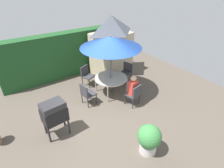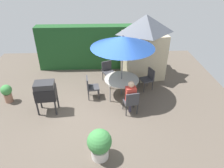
{
  "view_description": "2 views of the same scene",
  "coord_description": "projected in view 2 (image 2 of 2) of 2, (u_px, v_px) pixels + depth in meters",
  "views": [
    {
      "loc": [
        -2.57,
        -4.44,
        4.32
      ],
      "look_at": [
        0.58,
        0.13,
        0.96
      ],
      "focal_mm": 28.83,
      "sensor_mm": 36.0,
      "label": 1
    },
    {
      "loc": [
        0.37,
        -6.05,
        4.66
      ],
      "look_at": [
        0.65,
        0.25,
        0.88
      ],
      "focal_mm": 32.82,
      "sensor_mm": 36.0,
      "label": 2
    }
  ],
  "objects": [
    {
      "name": "person_in_red",
      "position": [
        131.0,
        93.0,
        7.0
      ],
      "size": [
        0.38,
        0.3,
        1.26
      ],
      "color": "#CC3D33",
      "rests_on": "ground"
    },
    {
      "name": "chair_far_side",
      "position": [
        148.0,
        78.0,
        8.49
      ],
      "size": [
        0.59,
        0.59,
        0.9
      ],
      "color": "#38383D",
      "rests_on": "ground"
    },
    {
      "name": "patio_umbrella",
      "position": [
        123.0,
        42.0,
        7.22
      ],
      "size": [
        2.32,
        2.32,
        2.49
      ],
      "color": "#4C4C51",
      "rests_on": "ground"
    },
    {
      "name": "hedge_backdrop",
      "position": [
        96.0,
        47.0,
        10.02
      ],
      "size": [
        5.58,
        0.61,
        2.12
      ],
      "color": "#1E4C23",
      "rests_on": "ground"
    },
    {
      "name": "chair_near_shed",
      "position": [
        131.0,
        101.0,
        7.06
      ],
      "size": [
        0.54,
        0.54,
        0.9
      ],
      "color": "#38383D",
      "rests_on": "ground"
    },
    {
      "name": "ground_plane",
      "position": [
        95.0,
        108.0,
        7.57
      ],
      "size": [
        11.0,
        11.0,
        0.0
      ],
      "primitive_type": "plane",
      "color": "brown"
    },
    {
      "name": "potted_plant_by_shed",
      "position": [
        100.0,
        144.0,
        5.43
      ],
      "size": [
        0.66,
        0.66,
        0.93
      ],
      "color": "silver",
      "rests_on": "ground"
    },
    {
      "name": "chair_toward_house",
      "position": [
        91.0,
        86.0,
        7.92
      ],
      "size": [
        0.52,
        0.51,
        0.9
      ],
      "color": "#38383D",
      "rests_on": "ground"
    },
    {
      "name": "potted_plant_by_grill",
      "position": [
        7.0,
        92.0,
        7.73
      ],
      "size": [
        0.4,
        0.4,
        0.73
      ],
      "color": "#936651",
      "rests_on": "ground"
    },
    {
      "name": "patio_table",
      "position": [
        122.0,
        80.0,
        8.02
      ],
      "size": [
        1.35,
        1.35,
        0.73
      ],
      "color": "#B2ADA3",
      "rests_on": "ground"
    },
    {
      "name": "chair_toward_hedge",
      "position": [
        108.0,
        70.0,
        9.09
      ],
      "size": [
        0.61,
        0.61,
        0.9
      ],
      "color": "#38383D",
      "rests_on": "ground"
    },
    {
      "name": "bbq_grill",
      "position": [
        45.0,
        91.0,
        7.0
      ],
      "size": [
        0.75,
        0.57,
        1.2
      ],
      "color": "black",
      "rests_on": "ground"
    },
    {
      "name": "garden_shed",
      "position": [
        144.0,
        46.0,
        9.03
      ],
      "size": [
        2.04,
        1.66,
        2.82
      ],
      "color": "#C6B793",
      "rests_on": "ground"
    }
  ]
}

